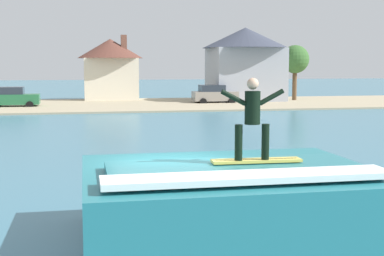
{
  "coord_description": "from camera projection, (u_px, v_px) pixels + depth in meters",
  "views": [
    {
      "loc": [
        -1.89,
        -11.89,
        3.77
      ],
      "look_at": [
        1.12,
        3.07,
        1.99
      ],
      "focal_mm": 50.75,
      "sensor_mm": 36.0,
      "label": 1
    }
  ],
  "objects": [
    {
      "name": "tree_tall_bare",
      "position": [
        295.0,
        60.0,
        55.99
      ],
      "size": [
        2.91,
        2.91,
        5.83
      ],
      "color": "brown",
      "rests_on": "ground_plane"
    },
    {
      "name": "surfboard",
      "position": [
        256.0,
        160.0,
        11.28
      ],
      "size": [
        1.9,
        0.43,
        0.06
      ],
      "color": "#EAD159",
      "rests_on": "wave_crest"
    },
    {
      "name": "surfer",
      "position": [
        252.0,
        114.0,
        11.07
      ],
      "size": [
        1.34,
        0.32,
        1.69
      ],
      "color": "black",
      "rests_on": "surfboard"
    },
    {
      "name": "car_far_shore",
      "position": [
        214.0,
        94.0,
        52.74
      ],
      "size": [
        4.29,
        2.29,
        1.86
      ],
      "color": "gray",
      "rests_on": "ground_plane"
    },
    {
      "name": "car_near_shore",
      "position": [
        12.0,
        97.0,
        47.73
      ],
      "size": [
        4.45,
        2.09,
        1.86
      ],
      "color": "#23663D",
      "rests_on": "ground_plane"
    },
    {
      "name": "ground_plane",
      "position": [
        171.0,
        231.0,
        12.39
      ],
      "size": [
        260.0,
        260.0,
        0.0
      ],
      "primitive_type": "plane",
      "color": "teal"
    },
    {
      "name": "shoreline_bank",
      "position": [
        104.0,
        105.0,
        50.46
      ],
      "size": [
        120.0,
        16.55,
        0.15
      ],
      "color": "tan",
      "rests_on": "ground_plane"
    },
    {
      "name": "house_gabled_white",
      "position": [
        245.0,
        60.0,
        55.78
      ],
      "size": [
        8.83,
        8.83,
        7.59
      ],
      "color": "#9EA3AD",
      "rests_on": "ground_plane"
    },
    {
      "name": "wave_crest",
      "position": [
        229.0,
        203.0,
        11.62
      ],
      "size": [
        6.12,
        4.77,
        1.76
      ],
      "color": "teal",
      "rests_on": "ground_plane"
    },
    {
      "name": "house_small_cottage",
      "position": [
        111.0,
        65.0,
        57.44
      ],
      "size": [
        6.88,
        6.88,
        6.91
      ],
      "color": "beige",
      "rests_on": "ground_plane"
    }
  ]
}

